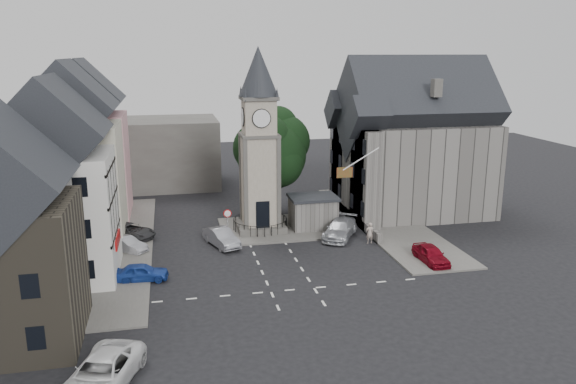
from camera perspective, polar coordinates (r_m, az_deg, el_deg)
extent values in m
plane|color=black|center=(43.73, -1.11, -7.05)|extent=(120.00, 120.00, 0.00)
cube|color=#595651|center=(48.89, -17.11, -5.29)|extent=(6.00, 30.00, 0.14)
cube|color=#595651|center=(54.27, 9.78, -2.94)|extent=(6.00, 26.00, 0.14)
cube|color=#595651|center=(51.39, -1.18, -3.69)|extent=(10.00, 8.00, 0.16)
cube|color=silver|center=(38.76, 0.47, -9.90)|extent=(20.00, 8.00, 0.01)
cube|color=#4C4944|center=(51.06, -2.84, -3.51)|extent=(4.20, 4.20, 0.70)
torus|color=black|center=(50.84, -2.85, -2.72)|extent=(4.86, 4.86, 0.06)
cube|color=gray|center=(49.92, -2.90, 1.26)|extent=(3.00, 3.00, 8.00)
cube|color=black|center=(49.24, -2.59, -2.29)|extent=(1.20, 0.25, 2.40)
cube|color=#4C4944|center=(49.19, -2.96, 5.80)|extent=(3.30, 3.30, 0.25)
cube|color=gray|center=(48.98, -2.98, 7.66)|extent=(2.70, 2.70, 3.20)
cylinder|color=white|center=(47.61, -2.71, 7.48)|extent=(1.50, 0.12, 1.50)
cube|color=#4C4944|center=(48.83, -3.00, 9.52)|extent=(3.10, 3.10, 0.30)
cone|color=black|center=(48.71, -3.04, 12.16)|extent=(3.40, 3.40, 4.20)
cube|color=#5A5753|center=(51.24, 2.55, -2.22)|extent=(4.00, 3.00, 2.80)
cube|color=black|center=(50.82, 2.56, -0.54)|extent=(4.30, 3.30, 0.25)
cylinder|color=black|center=(55.62, -1.67, -0.04)|extent=(0.70, 0.70, 4.40)
cylinder|color=black|center=(48.03, -6.14, -3.59)|extent=(0.10, 0.10, 2.50)
cone|color=#A50C0C|center=(47.57, -6.17, -2.19)|extent=(0.70, 0.06, 0.70)
cone|color=white|center=(47.55, -6.17, -2.20)|extent=(0.54, 0.04, 0.54)
cube|color=#CE8E93|center=(57.61, -19.66, 2.48)|extent=(7.50, 7.00, 10.00)
cube|color=beige|center=(49.85, -20.77, 0.68)|extent=(7.50, 7.00, 10.00)
cube|color=silver|center=(42.33, -22.23, -2.42)|extent=(7.50, 7.00, 9.00)
cube|color=#443E33|center=(34.47, -27.11, -7.48)|extent=(8.00, 7.00, 8.00)
cube|color=#4C4944|center=(69.20, -15.50, 3.77)|extent=(20.00, 10.00, 8.00)
cube|color=#5A5753|center=(57.42, 12.57, 2.42)|extent=(14.00, 10.00, 9.00)
cube|color=#5A5753|center=(51.92, 7.93, 1.41)|extent=(1.60, 4.40, 9.00)
cube|color=#5A5753|center=(58.40, 5.60, 2.89)|extent=(1.60, 4.40, 9.00)
cube|color=#5A5753|center=(55.02, 6.32, -2.17)|extent=(0.40, 16.00, 0.90)
cylinder|color=white|center=(47.60, 7.42, 3.35)|extent=(3.17, 0.10, 1.89)
plane|color=#B21414|center=(47.37, 5.78, 1.99)|extent=(1.40, 0.00, 1.40)
imported|color=#1D3FA0|center=(41.28, -14.65, -7.90)|extent=(3.83, 1.78, 1.27)
imported|color=#ADAEB6|center=(47.42, -16.08, -5.13)|extent=(3.61, 3.42, 1.22)
imported|color=#313133|center=(50.51, -15.85, -3.86)|extent=(5.19, 4.67, 1.34)
imported|color=#9B9CA4|center=(47.18, -6.77, -4.60)|extent=(3.00, 4.71, 1.46)
imported|color=#B4B7BD|center=(49.11, 5.30, -3.76)|extent=(4.64, 5.64, 1.54)
imported|color=maroon|center=(44.54, 14.32, -6.15)|extent=(1.72, 4.10, 1.39)
imported|color=white|center=(29.58, -18.38, -17.09)|extent=(4.32, 6.27, 1.59)
imported|color=#B5A396|center=(47.85, 8.29, -4.14)|extent=(0.72, 0.52, 1.84)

